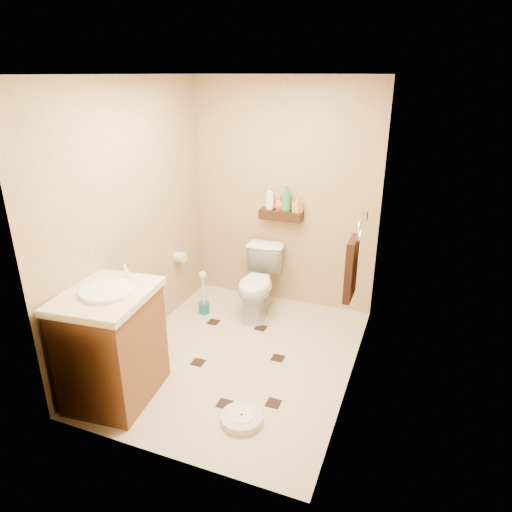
% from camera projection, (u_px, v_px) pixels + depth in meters
% --- Properties ---
extents(ground, '(2.50, 2.50, 0.00)m').
position_uv_depth(ground, '(239.00, 357.00, 4.16)').
color(ground, beige).
rests_on(ground, ground).
extents(wall_back, '(2.00, 0.04, 2.40)m').
position_uv_depth(wall_back, '(284.00, 197.00, 4.80)').
color(wall_back, tan).
rests_on(wall_back, ground).
extents(wall_front, '(2.00, 0.04, 2.40)m').
position_uv_depth(wall_front, '(151.00, 298.00, 2.63)').
color(wall_front, tan).
rests_on(wall_front, ground).
extents(wall_left, '(0.04, 2.50, 2.40)m').
position_uv_depth(wall_left, '(133.00, 219.00, 4.05)').
color(wall_left, tan).
rests_on(wall_left, ground).
extents(wall_right, '(0.04, 2.50, 2.40)m').
position_uv_depth(wall_right, '(360.00, 248.00, 3.38)').
color(wall_right, tan).
rests_on(wall_right, ground).
extents(ceiling, '(2.00, 2.50, 0.02)m').
position_uv_depth(ceiling, '(234.00, 74.00, 3.27)').
color(ceiling, silver).
rests_on(ceiling, wall_back).
extents(wall_shelf, '(0.46, 0.14, 0.10)m').
position_uv_depth(wall_shelf, '(281.00, 215.00, 4.79)').
color(wall_shelf, '#3A210F').
rests_on(wall_shelf, wall_back).
extents(floor_accents, '(1.10, 1.28, 0.01)m').
position_uv_depth(floor_accents, '(241.00, 359.00, 4.12)').
color(floor_accents, black).
rests_on(floor_accents, ground).
extents(toilet, '(0.46, 0.73, 0.71)m').
position_uv_depth(toilet, '(258.00, 283.00, 4.79)').
color(toilet, white).
rests_on(toilet, ground).
extents(vanity, '(0.69, 0.81, 1.06)m').
position_uv_depth(vanity, '(112.00, 344.00, 3.51)').
color(vanity, brown).
rests_on(vanity, ground).
extents(bathroom_scale, '(0.34, 0.34, 0.06)m').
position_uv_depth(bathroom_scale, '(242.00, 418.00, 3.38)').
color(bathroom_scale, silver).
rests_on(bathroom_scale, ground).
extents(toilet_brush, '(0.11, 0.11, 0.49)m').
position_uv_depth(toilet_brush, '(204.00, 299.00, 4.86)').
color(toilet_brush, '#175F58').
rests_on(toilet_brush, ground).
extents(towel_ring, '(0.12, 0.30, 0.76)m').
position_uv_depth(towel_ring, '(352.00, 266.00, 3.72)').
color(towel_ring, silver).
rests_on(towel_ring, wall_right).
extents(toilet_paper, '(0.12, 0.11, 0.12)m').
position_uv_depth(toilet_paper, '(180.00, 257.00, 4.82)').
color(toilet_paper, silver).
rests_on(toilet_paper, wall_left).
extents(bottle_a, '(0.12, 0.12, 0.25)m').
position_uv_depth(bottle_a, '(270.00, 198.00, 4.77)').
color(bottle_a, white).
rests_on(bottle_a, wall_shelf).
extents(bottle_b, '(0.09, 0.09, 0.15)m').
position_uv_depth(bottle_b, '(280.00, 203.00, 4.75)').
color(bottle_b, yellow).
rests_on(bottle_b, wall_shelf).
extents(bottle_c, '(0.12, 0.12, 0.15)m').
position_uv_depth(bottle_c, '(280.00, 204.00, 4.75)').
color(bottle_c, '#DF421A').
rests_on(bottle_c, wall_shelf).
extents(bottle_d, '(0.14, 0.14, 0.27)m').
position_uv_depth(bottle_d, '(286.00, 198.00, 4.71)').
color(bottle_d, '#2B8344').
rests_on(bottle_d, wall_shelf).
extents(bottle_e, '(0.11, 0.11, 0.18)m').
position_uv_depth(bottle_e, '(297.00, 204.00, 4.68)').
color(bottle_e, gold).
rests_on(bottle_e, wall_shelf).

